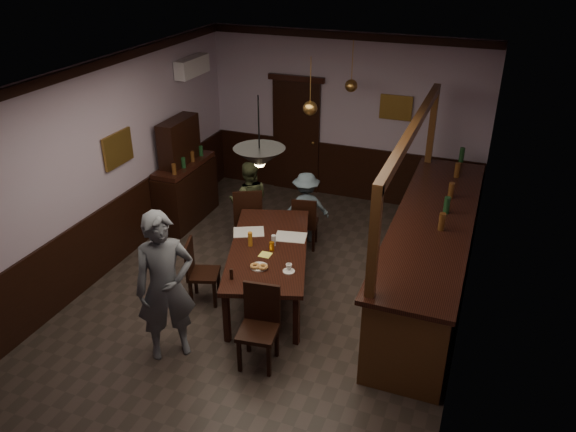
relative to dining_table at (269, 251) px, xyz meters
The scene contains 30 objects.
room 0.96m from the dining_table, 87.73° to the right, with size 5.01×8.01×3.01m.
dining_table is the anchor object (origin of this frame).
chair_far_left 1.35m from the dining_table, 126.63° to the left, with size 0.59×0.59×1.02m.
chair_far_right 1.37m from the dining_table, 88.54° to the left, with size 0.45×0.45×0.88m.
chair_near 1.33m from the dining_table, 71.76° to the right, with size 0.48×0.48×0.98m.
chair_side 0.96m from the dining_table, 150.14° to the right, with size 0.49×0.49×0.90m.
person_standing 1.65m from the dining_table, 112.41° to the right, with size 0.67×0.44×1.84m, color slate.
person_seated_left 1.61m from the dining_table, 123.81° to the left, with size 0.65×0.50×1.33m, color #3A4127.
person_seated_right 1.62m from the dining_table, 91.43° to the left, with size 0.75×0.43×1.16m, color slate.
newspaper_left 0.50m from the dining_table, 146.53° to the left, with size 0.42×0.30×0.01m, color silver.
newspaper_right 0.40m from the dining_table, 62.26° to the left, with size 0.42×0.30×0.01m, color silver.
napkin 0.22m from the dining_table, 78.74° to the right, with size 0.15×0.15×0.00m, color #F3F65A.
saucer 0.67m from the dining_table, 45.09° to the right, with size 0.15×0.15×0.01m, color white.
coffee_cup 0.64m from the dining_table, 43.76° to the right, with size 0.08×0.08×0.07m, color white.
pastry_plate 0.52m from the dining_table, 80.43° to the right, with size 0.22×0.22×0.01m, color white.
pastry_ring_a 0.56m from the dining_table, 84.80° to the right, with size 0.13×0.13×0.04m, color #C68C47.
pastry_ring_b 0.56m from the dining_table, 74.40° to the right, with size 0.13×0.13×0.04m, color #C68C47.
soda_can 0.16m from the dining_table, 41.58° to the right, with size 0.07×0.07×0.12m, color orange.
beer_glass 0.29m from the dining_table, 166.35° to the right, with size 0.06×0.06×0.20m, color #BF721E.
water_glass 0.16m from the dining_table, 51.55° to the left, with size 0.06×0.06×0.15m, color silver.
pepper_mill 0.88m from the dining_table, 97.84° to the right, with size 0.04×0.04×0.14m, color black.
sideboard 2.69m from the dining_table, 144.42° to the left, with size 0.48×1.36×1.79m.
bar_counter 2.18m from the dining_table, 22.61° to the left, with size 1.00×4.29×2.40m.
door_back 3.57m from the dining_table, 104.35° to the left, with size 0.90×0.06×2.10m, color black.
ac_unit 3.79m from the dining_table, 134.65° to the left, with size 0.20×0.85×0.30m.
picture_left_large 2.66m from the dining_table, behind, with size 0.04×0.62×0.48m.
picture_back 3.74m from the dining_table, 75.06° to the left, with size 0.55×0.04×0.42m.
pendant_iron 1.82m from the dining_table, 72.38° to the right, with size 0.56×0.56×0.79m.
pendant_brass_mid 2.05m from the dining_table, 84.54° to the left, with size 0.20×0.20×0.81m.
pendant_brass_far 3.14m from the dining_table, 83.16° to the left, with size 0.20×0.20×0.81m.
Camera 1 is at (2.52, -5.40, 4.50)m, focal length 35.00 mm.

